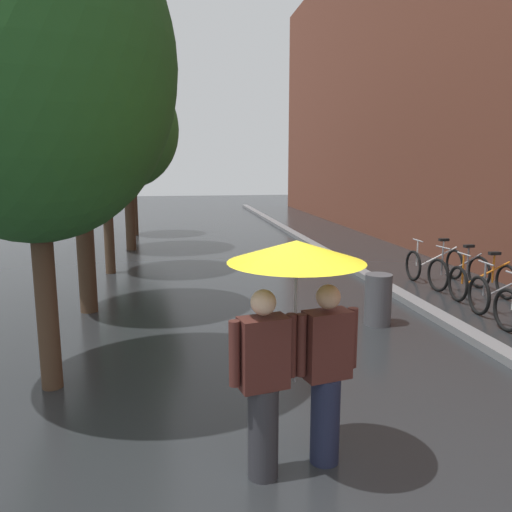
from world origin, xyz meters
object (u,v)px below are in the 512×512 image
(parked_bicycle_3, at_px, (483,282))
(parked_bicycle_4, at_px, (459,272))
(street_tree_0, at_px, (28,65))
(couple_under_umbrella, at_px, (296,319))
(street_tree_4, at_px, (132,149))
(parked_bicycle_2, at_px, (506,293))
(street_tree_2, at_px, (102,95))
(street_tree_3, at_px, (126,129))
(parked_bicycle_5, at_px, (434,264))
(litter_bin, at_px, (378,299))
(street_tree_1, at_px, (77,109))

(parked_bicycle_3, relative_size, parked_bicycle_4, 0.95)
(street_tree_0, relative_size, couple_under_umbrella, 2.77)
(street_tree_4, bearing_deg, street_tree_0, -90.08)
(street_tree_0, relative_size, parked_bicycle_2, 5.00)
(street_tree_2, bearing_deg, parked_bicycle_3, -26.78)
(street_tree_2, xyz_separation_m, parked_bicycle_3, (7.47, -3.77, -3.84))
(street_tree_3, bearing_deg, parked_bicycle_4, -41.10)
(parked_bicycle_2, bearing_deg, parked_bicycle_5, 88.15)
(litter_bin, bearing_deg, parked_bicycle_5, 48.56)
(street_tree_4, height_order, couple_under_umbrella, street_tree_4)
(parked_bicycle_5, xyz_separation_m, couple_under_umbrella, (-4.89, -6.65, 0.98))
(parked_bicycle_2, bearing_deg, street_tree_1, 169.75)
(street_tree_1, height_order, couple_under_umbrella, street_tree_1)
(street_tree_3, xyz_separation_m, parked_bicycle_3, (7.25, -7.20, -3.28))
(street_tree_2, bearing_deg, parked_bicycle_2, -32.38)
(parked_bicycle_3, height_order, litter_bin, parked_bicycle_3)
(parked_bicycle_4, distance_m, parked_bicycle_5, 0.96)
(couple_under_umbrella, bearing_deg, street_tree_1, 115.78)
(litter_bin, bearing_deg, parked_bicycle_4, 36.79)
(street_tree_4, bearing_deg, parked_bicycle_4, -52.89)
(street_tree_1, bearing_deg, litter_bin, -17.57)
(street_tree_0, xyz_separation_m, street_tree_3, (0.14, 9.98, -0.01))
(couple_under_umbrella, distance_m, litter_bin, 4.48)
(street_tree_3, relative_size, couple_under_umbrella, 2.69)
(parked_bicycle_5, bearing_deg, street_tree_0, -148.01)
(street_tree_3, bearing_deg, street_tree_2, -93.75)
(parked_bicycle_5, bearing_deg, street_tree_3, 143.29)
(street_tree_0, xyz_separation_m, street_tree_2, (-0.08, 6.55, 0.55))
(street_tree_4, distance_m, parked_bicycle_5, 11.80)
(street_tree_2, xyz_separation_m, parked_bicycle_4, (7.49, -2.91, -3.84))
(street_tree_3, xyz_separation_m, parked_bicycle_2, (7.13, -8.09, -3.28))
(street_tree_0, xyz_separation_m, parked_bicycle_3, (7.39, 2.78, -3.29))
(street_tree_4, xyz_separation_m, parked_bicycle_2, (7.25, -11.52, -2.81))
(couple_under_umbrella, height_order, litter_bin, couple_under_umbrella)
(street_tree_3, distance_m, couple_under_umbrella, 12.46)
(parked_bicycle_2, relative_size, parked_bicycle_4, 0.96)
(street_tree_1, bearing_deg, parked_bicycle_4, 3.26)
(street_tree_1, height_order, parked_bicycle_3, street_tree_1)
(parked_bicycle_5, height_order, couple_under_umbrella, couple_under_umbrella)
(parked_bicycle_2, height_order, couple_under_umbrella, couple_under_umbrella)
(street_tree_1, bearing_deg, street_tree_4, 89.46)
(street_tree_0, bearing_deg, parked_bicycle_3, 20.59)
(street_tree_1, relative_size, parked_bicycle_3, 4.77)
(parked_bicycle_3, bearing_deg, street_tree_3, 135.20)
(parked_bicycle_4, bearing_deg, parked_bicycle_2, -94.39)
(street_tree_3, xyz_separation_m, couple_under_umbrella, (2.33, -12.03, -2.29))
(parked_bicycle_4, height_order, couple_under_umbrella, couple_under_umbrella)
(parked_bicycle_2, bearing_deg, street_tree_2, 147.62)
(street_tree_2, xyz_separation_m, litter_bin, (4.86, -4.87, -3.79))
(street_tree_2, bearing_deg, street_tree_3, 86.25)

